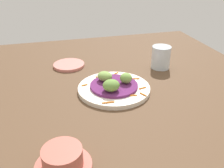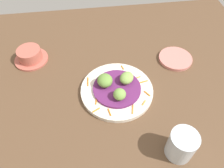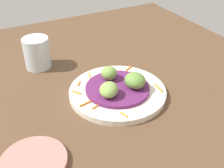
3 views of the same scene
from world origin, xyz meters
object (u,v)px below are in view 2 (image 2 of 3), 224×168
at_px(main_plate, 117,90).
at_px(guac_scoop_center, 127,78).
at_px(guac_scoop_left, 120,94).
at_px(terracotta_bowl, 30,56).
at_px(water_glass, 181,145).
at_px(guac_scoop_right, 105,80).
at_px(side_plate_small, 175,59).

xyz_separation_m(main_plate, guac_scoop_center, (0.02, -0.04, 0.03)).
xyz_separation_m(guac_scoop_left, terracotta_bowl, (0.24, 0.30, -0.02)).
distance_m(terracotta_bowl, water_glass, 0.61).
height_order(main_plate, guac_scoop_left, guac_scoop_left).
bearing_deg(terracotta_bowl, guac_scoop_center, -117.32).
height_order(guac_scoop_left, guac_scoop_right, guac_scoop_right).
bearing_deg(water_glass, side_plate_small, -17.02).
bearing_deg(guac_scoop_center, main_plate, 122.39).
relative_size(guac_scoop_left, water_glass, 0.46).
height_order(main_plate, water_glass, water_glass).
height_order(guac_scoop_center, terracotta_bowl, guac_scoop_center).
xyz_separation_m(main_plate, water_glass, (-0.23, -0.14, 0.04)).
bearing_deg(guac_scoop_right, terracotta_bowl, 56.11).
relative_size(guac_scoop_right, water_glass, 0.61).
bearing_deg(side_plate_small, guac_scoop_right, 110.25).
bearing_deg(side_plate_small, water_glass, 162.98).
bearing_deg(guac_scoop_right, guac_scoop_center, -87.61).
distance_m(guac_scoop_left, terracotta_bowl, 0.38).
height_order(guac_scoop_right, side_plate_small, guac_scoop_right).
relative_size(guac_scoop_left, guac_scoop_right, 0.76).
xyz_separation_m(guac_scoop_center, side_plate_small, (0.10, -0.21, -0.03)).
bearing_deg(guac_scoop_right, water_glass, -145.31).
relative_size(guac_scoop_center, guac_scoop_right, 0.96).
height_order(main_plate, guac_scoop_right, guac_scoop_right).
xyz_separation_m(terracotta_bowl, water_glass, (-0.43, -0.43, 0.02)).
bearing_deg(guac_scoop_center, terracotta_bowl, 62.68).
bearing_deg(side_plate_small, main_plate, 116.81).
relative_size(guac_scoop_center, side_plate_small, 0.41).
distance_m(main_plate, guac_scoop_left, 0.05).
distance_m(guac_scoop_center, water_glass, 0.27).
relative_size(terracotta_bowl, water_glass, 1.40).
xyz_separation_m(side_plate_small, water_glass, (-0.35, 0.11, 0.04)).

